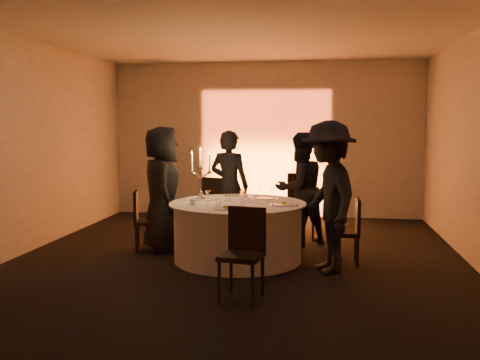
# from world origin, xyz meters

# --- Properties ---
(floor) EXTENTS (7.00, 7.00, 0.00)m
(floor) POSITION_xyz_m (0.00, 0.00, 0.00)
(floor) COLOR black
(floor) RESTS_ON ground
(ceiling) EXTENTS (7.00, 7.00, 0.00)m
(ceiling) POSITION_xyz_m (0.00, 0.00, 3.00)
(ceiling) COLOR silver
(ceiling) RESTS_ON wall_back
(wall_back) EXTENTS (7.00, 0.00, 7.00)m
(wall_back) POSITION_xyz_m (0.00, 3.50, 1.50)
(wall_back) COLOR #B2AEA6
(wall_back) RESTS_ON floor
(wall_front) EXTENTS (7.00, 0.00, 7.00)m
(wall_front) POSITION_xyz_m (0.00, -3.50, 1.50)
(wall_front) COLOR #B2AEA6
(wall_front) RESTS_ON floor
(wall_left) EXTENTS (0.00, 7.00, 7.00)m
(wall_left) POSITION_xyz_m (-3.00, 0.00, 1.50)
(wall_left) COLOR #B2AEA6
(wall_left) RESTS_ON floor
(uplighter_fixture) EXTENTS (0.25, 0.12, 0.10)m
(uplighter_fixture) POSITION_xyz_m (0.00, 3.20, 0.05)
(uplighter_fixture) COLOR black
(uplighter_fixture) RESTS_ON floor
(banquet_table) EXTENTS (1.80, 1.80, 0.77)m
(banquet_table) POSITION_xyz_m (0.00, 0.00, 0.38)
(banquet_table) COLOR black
(banquet_table) RESTS_ON floor
(chair_left) EXTENTS (0.46, 0.46, 0.86)m
(chair_left) POSITION_xyz_m (-1.41, 0.33, 0.48)
(chair_left) COLOR black
(chair_left) RESTS_ON floor
(chair_back_left) EXTENTS (0.55, 0.55, 0.97)m
(chair_back_left) POSITION_xyz_m (-0.53, 1.32, 0.55)
(chair_back_left) COLOR black
(chair_back_left) RESTS_ON floor
(chair_back_right) EXTENTS (0.63, 0.63, 1.07)m
(chair_back_right) POSITION_xyz_m (0.74, 1.32, 0.61)
(chair_back_right) COLOR black
(chair_back_right) RESTS_ON floor
(chair_right) EXTENTS (0.38, 0.38, 0.85)m
(chair_right) POSITION_xyz_m (1.46, -0.01, 0.48)
(chair_right) COLOR black
(chair_right) RESTS_ON floor
(chair_front) EXTENTS (0.48, 0.48, 0.94)m
(chair_front) POSITION_xyz_m (0.30, -1.49, 0.53)
(chair_front) COLOR black
(chair_front) RESTS_ON floor
(guest_left) EXTENTS (0.83, 1.01, 1.77)m
(guest_left) POSITION_xyz_m (-1.16, 0.43, 0.88)
(guest_left) COLOR black
(guest_left) RESTS_ON floor
(guest_back_left) EXTENTS (0.71, 0.56, 1.71)m
(guest_back_left) POSITION_xyz_m (-0.31, 1.13, 0.85)
(guest_back_left) COLOR black
(guest_back_left) RESTS_ON floor
(guest_back_right) EXTENTS (1.04, 1.00, 1.68)m
(guest_back_right) POSITION_xyz_m (0.78, 1.02, 0.84)
(guest_back_right) COLOR black
(guest_back_right) RESTS_ON floor
(guest_right) EXTENTS (1.02, 1.35, 1.85)m
(guest_right) POSITION_xyz_m (1.17, -0.38, 0.92)
(guest_right) COLOR black
(guest_right) RESTS_ON floor
(plate_left) EXTENTS (0.36, 0.25, 0.01)m
(plate_left) POSITION_xyz_m (-0.50, 0.16, 0.78)
(plate_left) COLOR white
(plate_left) RESTS_ON banquet_table
(plate_back_left) EXTENTS (0.35, 0.26, 0.01)m
(plate_back_left) POSITION_xyz_m (-0.10, 0.62, 0.78)
(plate_back_left) COLOR white
(plate_back_left) RESTS_ON banquet_table
(plate_back_right) EXTENTS (0.36, 0.26, 0.01)m
(plate_back_right) POSITION_xyz_m (0.32, 0.42, 0.78)
(plate_back_right) COLOR white
(plate_back_right) RESTS_ON banquet_table
(plate_right) EXTENTS (0.36, 0.27, 0.08)m
(plate_right) POSITION_xyz_m (0.62, -0.13, 0.79)
(plate_right) COLOR white
(plate_right) RESTS_ON banquet_table
(plate_front) EXTENTS (0.36, 0.29, 0.08)m
(plate_front) POSITION_xyz_m (-0.06, -0.54, 0.79)
(plate_front) COLOR white
(plate_front) RESTS_ON banquet_table
(coffee_cup) EXTENTS (0.11, 0.11, 0.07)m
(coffee_cup) POSITION_xyz_m (-0.54, -0.27, 0.80)
(coffee_cup) COLOR white
(coffee_cup) RESTS_ON banquet_table
(candelabra) EXTENTS (0.30, 0.14, 0.72)m
(candelabra) POSITION_xyz_m (-0.55, 0.24, 1.02)
(candelabra) COLOR silver
(candelabra) RESTS_ON banquet_table
(wine_glass_a) EXTENTS (0.07, 0.07, 0.19)m
(wine_glass_a) POSITION_xyz_m (0.08, -0.05, 0.91)
(wine_glass_a) COLOR white
(wine_glass_a) RESTS_ON banquet_table
(wine_glass_b) EXTENTS (0.07, 0.07, 0.19)m
(wine_glass_b) POSITION_xyz_m (0.10, -0.28, 0.91)
(wine_glass_b) COLOR white
(wine_glass_b) RESTS_ON banquet_table
(wine_glass_c) EXTENTS (0.07, 0.07, 0.19)m
(wine_glass_c) POSITION_xyz_m (-0.33, -0.33, 0.91)
(wine_glass_c) COLOR white
(wine_glass_c) RESTS_ON banquet_table
(wine_glass_d) EXTENTS (0.07, 0.07, 0.19)m
(wine_glass_d) POSITION_xyz_m (0.45, 0.10, 0.91)
(wine_glass_d) COLOR white
(wine_glass_d) RESTS_ON banquet_table
(wine_glass_e) EXTENTS (0.07, 0.07, 0.19)m
(wine_glass_e) POSITION_xyz_m (0.24, 0.35, 0.91)
(wine_glass_e) COLOR white
(wine_glass_e) RESTS_ON banquet_table
(tumbler_a) EXTENTS (0.07, 0.07, 0.09)m
(tumbler_a) POSITION_xyz_m (-0.16, 0.14, 0.82)
(tumbler_a) COLOR white
(tumbler_a) RESTS_ON banquet_table
(tumbler_b) EXTENTS (0.07, 0.07, 0.09)m
(tumbler_b) POSITION_xyz_m (0.18, 0.01, 0.82)
(tumbler_b) COLOR white
(tumbler_b) RESTS_ON banquet_table
(tumbler_c) EXTENTS (0.07, 0.07, 0.09)m
(tumbler_c) POSITION_xyz_m (-0.20, -0.29, 0.82)
(tumbler_c) COLOR white
(tumbler_c) RESTS_ON banquet_table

